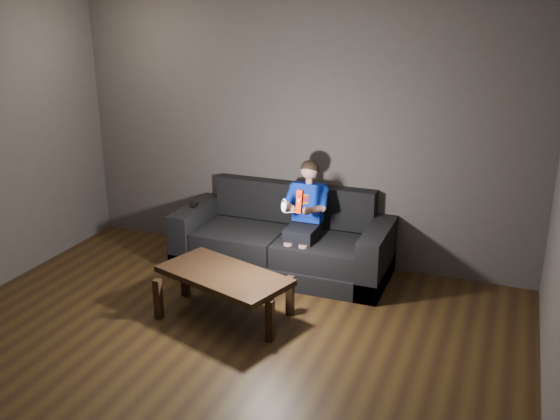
% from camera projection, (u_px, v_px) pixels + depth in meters
% --- Properties ---
extents(floor, '(5.00, 5.00, 0.00)m').
position_uv_depth(floor, '(188.00, 375.00, 4.73)').
color(floor, black).
rests_on(floor, ground).
extents(back_wall, '(5.00, 0.04, 2.70)m').
position_uv_depth(back_wall, '(299.00, 135.00, 6.49)').
color(back_wall, '#3A3433').
rests_on(back_wall, ground).
extents(ceiling, '(5.00, 5.00, 0.02)m').
position_uv_depth(ceiling, '(167.00, 0.00, 3.85)').
color(ceiling, silver).
rests_on(ceiling, back_wall).
extents(sofa, '(2.20, 0.95, 0.85)m').
position_uv_depth(sofa, '(284.00, 244.00, 6.50)').
color(sofa, black).
rests_on(sofa, floor).
extents(child, '(0.44, 0.54, 1.08)m').
position_uv_depth(child, '(305.00, 209.00, 6.22)').
color(child, black).
rests_on(child, sofa).
extents(wii_remote_red, '(0.05, 0.08, 0.22)m').
position_uv_depth(wii_remote_red, '(300.00, 202.00, 5.75)').
color(wii_remote_red, red).
rests_on(wii_remote_red, child).
extents(nunchuk_white, '(0.06, 0.09, 0.14)m').
position_uv_depth(nunchuk_white, '(284.00, 205.00, 5.83)').
color(nunchuk_white, white).
rests_on(nunchuk_white, child).
extents(wii_remote_black, '(0.08, 0.16, 0.03)m').
position_uv_depth(wii_remote_black, '(195.00, 205.00, 6.66)').
color(wii_remote_black, black).
rests_on(wii_remote_black, sofa).
extents(coffee_table, '(1.30, 0.92, 0.43)m').
position_uv_depth(coffee_table, '(224.00, 279.00, 5.48)').
color(coffee_table, black).
rests_on(coffee_table, floor).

